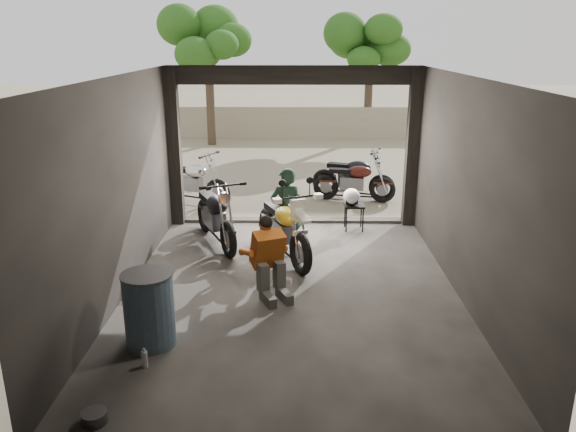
{
  "coord_description": "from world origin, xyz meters",
  "views": [
    {
      "loc": [
        0.06,
        -7.71,
        3.7
      ],
      "look_at": [
        -0.06,
        0.6,
        1.06
      ],
      "focal_mm": 35.0,
      "sensor_mm": 36.0,
      "label": 1
    }
  ],
  "objects_px": {
    "outside_bike_a": "(192,177)",
    "stool": "(354,208)",
    "sign_post": "(463,126)",
    "main_bike": "(283,223)",
    "mechanic": "(271,261)",
    "outside_bike_b": "(354,178)",
    "helmet": "(351,196)",
    "left_bike": "(215,211)",
    "oil_drum": "(149,310)",
    "outside_bike_c": "(353,173)",
    "rider": "(286,211)"
  },
  "relations": [
    {
      "from": "left_bike",
      "to": "sign_post",
      "type": "relative_size",
      "value": 0.71
    },
    {
      "from": "main_bike",
      "to": "mechanic",
      "type": "height_order",
      "value": "main_bike"
    },
    {
      "from": "outside_bike_c",
      "to": "stool",
      "type": "height_order",
      "value": "outside_bike_c"
    },
    {
      "from": "oil_drum",
      "to": "rider",
      "type": "bearing_deg",
      "value": 62.92
    },
    {
      "from": "outside_bike_b",
      "to": "oil_drum",
      "type": "distance_m",
      "value": 7.34
    },
    {
      "from": "left_bike",
      "to": "outside_bike_a",
      "type": "height_order",
      "value": "left_bike"
    },
    {
      "from": "outside_bike_c",
      "to": "rider",
      "type": "bearing_deg",
      "value": 179.22
    },
    {
      "from": "main_bike",
      "to": "oil_drum",
      "type": "distance_m",
      "value": 3.34
    },
    {
      "from": "mechanic",
      "to": "sign_post",
      "type": "height_order",
      "value": "sign_post"
    },
    {
      "from": "rider",
      "to": "stool",
      "type": "distance_m",
      "value": 1.85
    },
    {
      "from": "main_bike",
      "to": "outside_bike_b",
      "type": "xyz_separation_m",
      "value": [
        1.59,
        3.68,
        -0.08
      ]
    },
    {
      "from": "rider",
      "to": "sign_post",
      "type": "relative_size",
      "value": 0.59
    },
    {
      "from": "outside_bike_b",
      "to": "stool",
      "type": "distance_m",
      "value": 2.15
    },
    {
      "from": "outside_bike_b",
      "to": "mechanic",
      "type": "height_order",
      "value": "mechanic"
    },
    {
      "from": "mechanic",
      "to": "helmet",
      "type": "bearing_deg",
      "value": 40.52
    },
    {
      "from": "outside_bike_c",
      "to": "outside_bike_a",
      "type": "bearing_deg",
      "value": 118.71
    },
    {
      "from": "rider",
      "to": "stool",
      "type": "xyz_separation_m",
      "value": [
        1.33,
        1.25,
        -0.31
      ]
    },
    {
      "from": "rider",
      "to": "oil_drum",
      "type": "height_order",
      "value": "rider"
    },
    {
      "from": "helmet",
      "to": "oil_drum",
      "type": "bearing_deg",
      "value": -145.93
    },
    {
      "from": "outside_bike_c",
      "to": "oil_drum",
      "type": "xyz_separation_m",
      "value": [
        -3.18,
        -6.9,
        -0.13
      ]
    },
    {
      "from": "sign_post",
      "to": "outside_bike_c",
      "type": "bearing_deg",
      "value": 152.62
    },
    {
      "from": "sign_post",
      "to": "oil_drum",
      "type": "bearing_deg",
      "value": -145.9
    },
    {
      "from": "outside_bike_c",
      "to": "oil_drum",
      "type": "relative_size",
      "value": 1.87
    },
    {
      "from": "outside_bike_b",
      "to": "stool",
      "type": "relative_size",
      "value": 3.09
    },
    {
      "from": "left_bike",
      "to": "main_bike",
      "type": "bearing_deg",
      "value": -54.38
    },
    {
      "from": "outside_bike_b",
      "to": "rider",
      "type": "distance_m",
      "value": 3.73
    },
    {
      "from": "outside_bike_a",
      "to": "left_bike",
      "type": "bearing_deg",
      "value": -136.41
    },
    {
      "from": "stool",
      "to": "sign_post",
      "type": "distance_m",
      "value": 3.48
    },
    {
      "from": "sign_post",
      "to": "mechanic",
      "type": "bearing_deg",
      "value": -144.2
    },
    {
      "from": "stool",
      "to": "sign_post",
      "type": "relative_size",
      "value": 0.2
    },
    {
      "from": "helmet",
      "to": "sign_post",
      "type": "xyz_separation_m",
      "value": [
        2.63,
        1.9,
        1.12
      ]
    },
    {
      "from": "helmet",
      "to": "mechanic",
      "type": "bearing_deg",
      "value": -138.11
    },
    {
      "from": "left_bike",
      "to": "outside_bike_c",
      "type": "distance_m",
      "value": 4.33
    },
    {
      "from": "rider",
      "to": "mechanic",
      "type": "distance_m",
      "value": 1.86
    },
    {
      "from": "oil_drum",
      "to": "outside_bike_c",
      "type": "bearing_deg",
      "value": 65.21
    },
    {
      "from": "outside_bike_a",
      "to": "stool",
      "type": "distance_m",
      "value": 4.1
    },
    {
      "from": "left_bike",
      "to": "mechanic",
      "type": "distance_m",
      "value": 2.55
    },
    {
      "from": "helmet",
      "to": "main_bike",
      "type": "bearing_deg",
      "value": -153.14
    },
    {
      "from": "mechanic",
      "to": "sign_post",
      "type": "distance_m",
      "value": 6.58
    },
    {
      "from": "stool",
      "to": "helmet",
      "type": "relative_size",
      "value": 1.53
    },
    {
      "from": "outside_bike_b",
      "to": "oil_drum",
      "type": "bearing_deg",
      "value": 165.06
    },
    {
      "from": "outside_bike_b",
      "to": "main_bike",
      "type": "bearing_deg",
      "value": 167.51
    },
    {
      "from": "rider",
      "to": "oil_drum",
      "type": "xyz_separation_m",
      "value": [
        -1.64,
        -3.22,
        -0.3
      ]
    },
    {
      "from": "helmet",
      "to": "sign_post",
      "type": "bearing_deg",
      "value": 12.91
    },
    {
      "from": "stool",
      "to": "sign_post",
      "type": "height_order",
      "value": "sign_post"
    },
    {
      "from": "oil_drum",
      "to": "helmet",
      "type": "bearing_deg",
      "value": 56.93
    },
    {
      "from": "stool",
      "to": "helmet",
      "type": "height_order",
      "value": "helmet"
    },
    {
      "from": "outside_bike_a",
      "to": "outside_bike_b",
      "type": "distance_m",
      "value": 3.81
    },
    {
      "from": "left_bike",
      "to": "stool",
      "type": "bearing_deg",
      "value": -7.61
    },
    {
      "from": "left_bike",
      "to": "oil_drum",
      "type": "bearing_deg",
      "value": -119.64
    }
  ]
}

